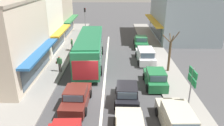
{
  "coord_description": "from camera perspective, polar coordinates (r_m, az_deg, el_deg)",
  "views": [
    {
      "loc": [
        0.88,
        -16.51,
        9.01
      ],
      "look_at": [
        0.68,
        3.31,
        1.2
      ],
      "focal_mm": 35.0,
      "sensor_mm": 36.0,
      "label": 1
    }
  ],
  "objects": [
    {
      "name": "street_tree_right",
      "position": [
        22.38,
        14.82,
        2.37
      ],
      "size": [
        1.65,
        1.52,
        4.18
      ],
      "color": "brown",
      "rests_on": "ground"
    },
    {
      "name": "pedestrian_with_handbag_near",
      "position": [
        28.6,
        -10.44,
        5.01
      ],
      "size": [
        0.39,
        0.65,
        1.63
      ],
      "color": "#232838",
      "rests_on": "sidewalk_left"
    },
    {
      "name": "shopfront_far_end",
      "position": [
        37.53,
        -16.98,
        12.54
      ],
      "size": [
        8.35,
        8.64,
        7.51
      ],
      "color": "#B2A38E",
      "rests_on": "ground"
    },
    {
      "name": "sedan_behind_bus_near",
      "position": [
        16.63,
        -9.31,
        -8.94
      ],
      "size": [
        2.02,
        4.26,
        1.47
      ],
      "color": "#561E19",
      "rests_on": "ground"
    },
    {
      "name": "traffic_light_downstreet",
      "position": [
        38.51,
        -7.07,
        12.14
      ],
      "size": [
        0.32,
        0.24,
        4.2
      ],
      "color": "gray",
      "rests_on": "ground"
    },
    {
      "name": "lane_centre_line",
      "position": [
        22.42,
        -1.72,
        -2.19
      ],
      "size": [
        0.2,
        28.0,
        0.01
      ],
      "primitive_type": "cube",
      "color": "silver",
      "rests_on": "ground"
    },
    {
      "name": "city_bus",
      "position": [
        23.79,
        -5.86,
        3.95
      ],
      "size": [
        3.0,
        10.93,
        3.23
      ],
      "color": "#237A4C",
      "rests_on": "ground"
    },
    {
      "name": "pedestrian_browsing_midblock",
      "position": [
        22.34,
        -13.57,
        0.05
      ],
      "size": [
        0.66,
        0.33,
        1.63
      ],
      "color": "#4C4742",
      "rests_on": "sidewalk_left"
    },
    {
      "name": "parked_sedan_kerb_rear",
      "position": [
        30.65,
        7.56,
        5.5
      ],
      "size": [
        2.02,
        4.26,
        1.47
      ],
      "color": "#1E6638",
      "rests_on": "ground"
    },
    {
      "name": "parked_wagon_kerb_third",
      "position": [
        25.06,
        8.71,
        1.99
      ],
      "size": [
        1.97,
        4.52,
        1.58
      ],
      "color": "silver",
      "rests_on": "ground"
    },
    {
      "name": "parked_hatchback_kerb_second",
      "position": [
        19.63,
        11.24,
        -3.95
      ],
      "size": [
        1.83,
        3.71,
        1.54
      ],
      "color": "#1E6638",
      "rests_on": "ground"
    },
    {
      "name": "kerb_right",
      "position": [
        24.8,
        12.93,
        -0.22
      ],
      "size": [
        2.8,
        44.0,
        0.12
      ],
      "primitive_type": "cube",
      "color": "gray",
      "rests_on": "ground"
    },
    {
      "name": "hatchback_adjacent_lane_trail",
      "position": [
        16.87,
        3.89,
        -8.03
      ],
      "size": [
        1.94,
        3.77,
        1.54
      ],
      "color": "black",
      "rests_on": "ground"
    },
    {
      "name": "sidewalk_left",
      "position": [
        25.41,
        -17.05,
        -0.09
      ],
      "size": [
        5.2,
        44.0,
        0.14
      ],
      "primitive_type": "cube",
      "color": "gray",
      "rests_on": "ground"
    },
    {
      "name": "shopfront_mid_block",
      "position": [
        29.76,
        -21.66,
        10.89
      ],
      "size": [
        8.8,
        7.34,
        8.58
      ],
      "color": "silver",
      "rests_on": "ground"
    },
    {
      "name": "parked_wagon_kerb_front",
      "position": [
        14.63,
        16.51,
        -13.92
      ],
      "size": [
        2.02,
        4.54,
        1.58
      ],
      "color": "#B7B29E",
      "rests_on": "ground"
    },
    {
      "name": "building_right_far",
      "position": [
        36.22,
        18.14,
        13.75
      ],
      "size": [
        9.12,
        12.17,
        9.54
      ],
      "color": "#84939E",
      "rests_on": "ground"
    },
    {
      "name": "ground_plane",
      "position": [
        18.83,
        -2.18,
        -7.1
      ],
      "size": [
        140.0,
        140.0,
        0.0
      ],
      "primitive_type": "plane",
      "color": "#3F3F42"
    },
    {
      "name": "directional_road_sign",
      "position": [
        15.18,
        20.13,
        -4.46
      ],
      "size": [
        0.1,
        1.4,
        3.6
      ],
      "color": "gray",
      "rests_on": "ground"
    }
  ]
}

